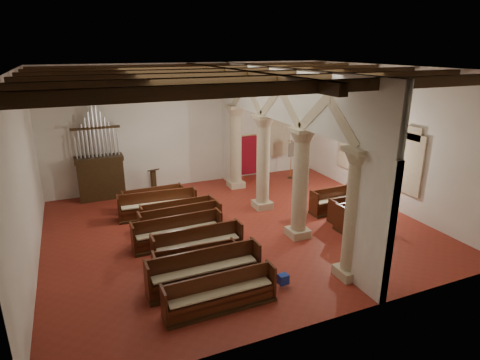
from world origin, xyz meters
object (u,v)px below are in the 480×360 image
object	(u,v)px
lectern	(154,182)
aisle_pew_0	(359,219)
processional_banner	(291,164)
pipe_organ	(100,170)
nave_pew_0	(221,298)

from	to	relation	value
lectern	aisle_pew_0	xyz separation A→B (m)	(6.47, -7.29, -0.12)
processional_banner	aisle_pew_0	size ratio (longest dim) A/B	1.04
pipe_organ	lectern	xyz separation A→B (m)	(2.39, -0.01, -0.88)
processional_banner	pipe_organ	bearing A→B (deg)	159.60
aisle_pew_0	processional_banner	bearing A→B (deg)	80.72
lectern	processional_banner	size ratio (longest dim) A/B	0.56
pipe_organ	processional_banner	distance (m)	9.59
pipe_organ	nave_pew_0	bearing A→B (deg)	-77.93
pipe_organ	nave_pew_0	world-z (taller)	pipe_organ
processional_banner	lectern	bearing A→B (deg)	158.02
lectern	nave_pew_0	distance (m)	9.95
nave_pew_0	lectern	bearing A→B (deg)	87.82
aisle_pew_0	lectern	bearing A→B (deg)	128.32
lectern	nave_pew_0	world-z (taller)	lectern
lectern	processional_banner	bearing A→B (deg)	-18.08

